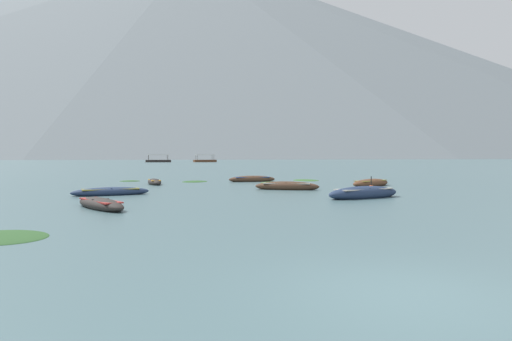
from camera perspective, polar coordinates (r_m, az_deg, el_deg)
ground_plane at (r=1506.74m, az=-4.28°, el=1.89°), size 6000.00×6000.00×0.00m
mountain_1 at (r=1820.21m, az=-22.08°, el=5.99°), size 900.46×900.46×267.83m
mountain_2 at (r=1354.72m, az=-8.35°, el=14.33°), size 2225.45×2225.45×584.78m
rowboat_0 at (r=32.57m, az=14.55°, el=-1.58°), size 3.92×3.51×0.63m
rowboat_1 at (r=28.31m, az=4.00°, el=-2.04°), size 4.27×2.25×0.65m
rowboat_2 at (r=36.77m, az=-0.51°, el=-1.13°), size 4.10×1.87×0.61m
rowboat_3 at (r=34.12m, az=-12.93°, el=-1.46°), size 1.75×3.19×0.54m
rowboat_4 at (r=19.38m, az=-19.36°, el=-4.10°), size 3.20×3.89×0.54m
rowboat_5 at (r=25.63m, az=-18.18°, el=-2.63°), size 4.29×2.52×0.54m
rowboat_6 at (r=23.44m, az=13.69°, el=-2.86°), size 4.63×3.16×0.75m
ferry_0 at (r=142.04m, az=-12.47°, el=1.23°), size 8.18×4.75×2.54m
ferry_1 at (r=142.51m, az=-6.59°, el=1.27°), size 7.57×4.75×2.54m
mooring_buoy at (r=28.91m, az=14.59°, el=-2.23°), size 0.42×0.42×0.98m
weed_patch_0 at (r=34.94m, az=1.70°, el=-1.61°), size 1.98×2.81×0.14m
weed_patch_2 at (r=38.66m, az=6.44°, el=-1.27°), size 2.58×3.18×0.14m
weed_patch_4 at (r=36.87m, az=-7.88°, el=-1.44°), size 2.73×3.08×0.14m
weed_patch_5 at (r=38.68m, az=-15.91°, el=-1.33°), size 1.78×1.52×0.14m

